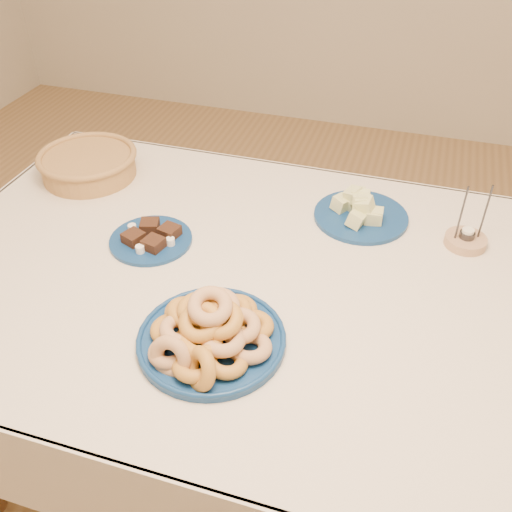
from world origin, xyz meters
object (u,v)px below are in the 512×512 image
Objects in this scene: brownie_plate at (151,238)px; donut_platter at (210,332)px; wicker_basket at (88,163)px; candle_holder at (466,240)px; melon_plate at (360,211)px; dining_table at (262,309)px.

donut_platter is at bearing -46.75° from brownie_plate.
candle_holder reaches higher than wicker_basket.
wicker_basket is 2.15× the size of candle_holder.
melon_plate is 0.68× the size of wicker_basket.
donut_platter is (-0.04, -0.25, 0.14)m from dining_table.
donut_platter is 0.81m from wicker_basket.
brownie_plate is at bearing -151.96° from melon_plate.
melon_plate is 0.82m from wicker_basket.
brownie_plate is at bearing -163.57° from candle_holder.
brownie_plate is at bearing 133.25° from donut_platter.
dining_table is 0.29m from donut_platter.
melon_plate is 0.56m from brownie_plate.
wicker_basket is (-0.60, 0.55, 0.00)m from donut_platter.
dining_table is at bearing -25.20° from wicker_basket.
donut_platter reaches higher than brownie_plate.
dining_table is 9.73× the size of candle_holder.
wicker_basket is at bearing -179.21° from melon_plate.
candle_holder is (0.50, 0.52, -0.02)m from donut_platter.
wicker_basket is 1.10m from candle_holder.
donut_platter is at bearing -99.10° from dining_table.
brownie_plate is (-0.31, 0.05, 0.12)m from dining_table.
candle_holder reaches higher than melon_plate.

